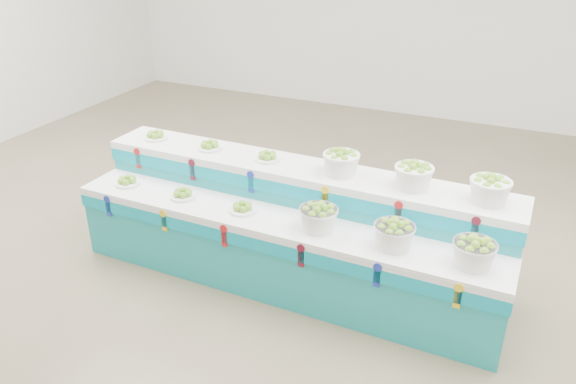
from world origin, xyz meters
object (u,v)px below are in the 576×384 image
Objects in this scene: basket_lower_left at (319,217)px; basket_upper_right at (490,189)px; display_stand at (288,228)px; plate_upper_mid at (209,145)px.

basket_lower_left is 1.00× the size of basket_upper_right.
basket_lower_left is (0.39, -0.25, 0.32)m from display_stand.
display_stand is 12.29× the size of basket_lower_left.
basket_upper_right is (1.24, 0.46, 0.30)m from basket_lower_left.
display_stand is 1.13m from plate_upper_mid.
basket_upper_right is (1.63, 0.21, 0.62)m from display_stand.
display_stand is 1.76m from basket_upper_right.
basket_lower_left is 1.45m from plate_upper_mid.
basket_upper_right reaches higher than basket_lower_left.
basket_lower_left is at bearing -31.80° from display_stand.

